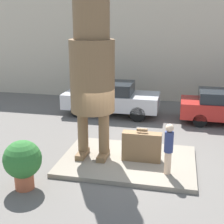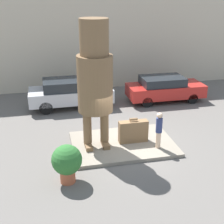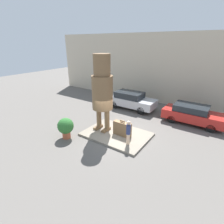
{
  "view_description": "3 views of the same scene",
  "coord_description": "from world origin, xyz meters",
  "px_view_note": "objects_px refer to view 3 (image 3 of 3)",
  "views": [
    {
      "loc": [
        1.54,
        -9.41,
        4.67
      ],
      "look_at": [
        -0.56,
        0.09,
        1.72
      ],
      "focal_mm": 50.0,
      "sensor_mm": 36.0,
      "label": 1
    },
    {
      "loc": [
        -3.11,
        -11.75,
        6.5
      ],
      "look_at": [
        -0.49,
        0.01,
        1.62
      ],
      "focal_mm": 50.0,
      "sensor_mm": 36.0,
      "label": 2
    },
    {
      "loc": [
        5.86,
        -9.03,
        6.09
      ],
      "look_at": [
        -0.55,
        0.24,
        1.55
      ],
      "focal_mm": 28.0,
      "sensor_mm": 36.0,
      "label": 3
    }
  ],
  "objects_px": {
    "statue_figure": "(102,88)",
    "planter_pot": "(66,127)",
    "parked_car_silver": "(131,100)",
    "parked_car_red": "(193,114)",
    "tourist": "(128,132)",
    "giant_suitcase": "(122,129)"
  },
  "relations": [
    {
      "from": "statue_figure",
      "to": "planter_pot",
      "type": "xyz_separation_m",
      "value": [
        -1.42,
        -2.24,
        -2.39
      ]
    },
    {
      "from": "parked_car_red",
      "to": "planter_pot",
      "type": "bearing_deg",
      "value": -131.68
    },
    {
      "from": "statue_figure",
      "to": "tourist",
      "type": "bearing_deg",
      "value": -16.57
    },
    {
      "from": "parked_car_silver",
      "to": "planter_pot",
      "type": "distance_m",
      "value": 7.51
    },
    {
      "from": "parked_car_red",
      "to": "giant_suitcase",
      "type": "bearing_deg",
      "value": -124.17
    },
    {
      "from": "statue_figure",
      "to": "parked_car_silver",
      "type": "relative_size",
      "value": 1.12
    },
    {
      "from": "parked_car_silver",
      "to": "parked_car_red",
      "type": "xyz_separation_m",
      "value": [
        5.67,
        -0.19,
        -0.08
      ]
    },
    {
      "from": "statue_figure",
      "to": "parked_car_silver",
      "type": "bearing_deg",
      "value": 96.67
    },
    {
      "from": "giant_suitcase",
      "to": "parked_car_red",
      "type": "bearing_deg",
      "value": 55.83
    },
    {
      "from": "statue_figure",
      "to": "tourist",
      "type": "xyz_separation_m",
      "value": [
        2.52,
        -0.75,
        -2.22
      ]
    },
    {
      "from": "tourist",
      "to": "giant_suitcase",
      "type": "bearing_deg",
      "value": 139.76
    },
    {
      "from": "giant_suitcase",
      "to": "planter_pot",
      "type": "xyz_separation_m",
      "value": [
        -3.05,
        -2.23,
        0.2
      ]
    },
    {
      "from": "parked_car_silver",
      "to": "parked_car_red",
      "type": "relative_size",
      "value": 1.03
    },
    {
      "from": "planter_pot",
      "to": "giant_suitcase",
      "type": "bearing_deg",
      "value": 36.17
    },
    {
      "from": "planter_pot",
      "to": "parked_car_red",
      "type": "bearing_deg",
      "value": 48.32
    },
    {
      "from": "parked_car_silver",
      "to": "giant_suitcase",
      "type": "bearing_deg",
      "value": -66.75
    },
    {
      "from": "giant_suitcase",
      "to": "tourist",
      "type": "distance_m",
      "value": 1.22
    },
    {
      "from": "giant_suitcase",
      "to": "parked_car_red",
      "type": "xyz_separation_m",
      "value": [
        3.42,
        5.04,
        0.17
      ]
    },
    {
      "from": "tourist",
      "to": "parked_car_red",
      "type": "distance_m",
      "value": 6.32
    },
    {
      "from": "parked_car_silver",
      "to": "planter_pot",
      "type": "bearing_deg",
      "value": -96.16
    },
    {
      "from": "statue_figure",
      "to": "tourist",
      "type": "relative_size",
      "value": 3.33
    },
    {
      "from": "tourist",
      "to": "planter_pot",
      "type": "xyz_separation_m",
      "value": [
        -3.94,
        -1.49,
        -0.17
      ]
    }
  ]
}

